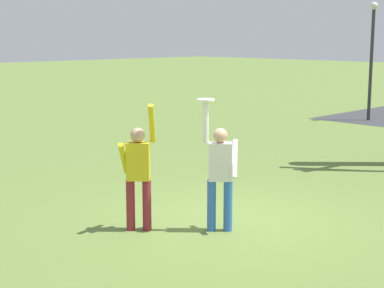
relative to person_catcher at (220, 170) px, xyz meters
The scene contains 5 objects.
ground_plane 1.14m from the person_catcher, 120.19° to the left, with size 120.00×120.00×0.00m, color olive.
person_catcher is the anchor object (origin of this frame).
person_defender 1.28m from the person_catcher, 136.01° to the right, with size 0.65×0.66×2.05m.
frisbee_disc 1.13m from the person_catcher, 136.01° to the right, with size 0.27×0.27×0.02m, color white.
lamppost_by_lot 14.29m from the person_catcher, 110.07° to the left, with size 0.28×0.28×4.26m.
Camera 1 is at (6.55, -7.29, 3.05)m, focal length 56.50 mm.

